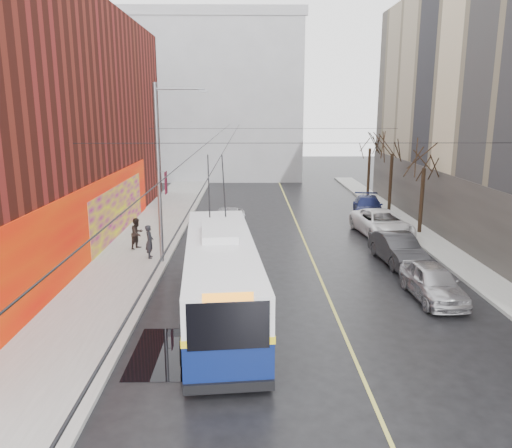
{
  "coord_description": "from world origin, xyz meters",
  "views": [
    {
      "loc": [
        -1.88,
        -14.59,
        7.74
      ],
      "look_at": [
        -1.53,
        6.81,
        2.82
      ],
      "focal_mm": 35.0,
      "sensor_mm": 36.0,
      "label": 1
    }
  ],
  "objects": [
    {
      "name": "puddle",
      "position": [
        -4.41,
        0.36,
        0.0
      ],
      "size": [
        2.48,
        3.63,
        0.01
      ],
      "primitive_type": "cube",
      "color": "black",
      "rests_on": "ground"
    },
    {
      "name": "parked_car_d",
      "position": [
        7.0,
        21.52,
        0.73
      ],
      "size": [
        2.84,
        5.32,
        1.47
      ],
      "primitive_type": "imported",
      "rotation": [
        0.0,
        0.0,
        -0.16
      ],
      "color": "#151C4B",
      "rests_on": "ground"
    },
    {
      "name": "tree_far",
      "position": [
        9.0,
        30.0,
        5.14
      ],
      "size": [
        3.2,
        3.2,
        6.57
      ],
      "color": "black",
      "rests_on": "ground"
    },
    {
      "name": "ground",
      "position": [
        0.0,
        0.0,
        0.0
      ],
      "size": [
        140.0,
        140.0,
        0.0
      ],
      "primitive_type": "plane",
      "color": "black",
      "rests_on": "ground"
    },
    {
      "name": "parked_car_a",
      "position": [
        5.8,
        4.93,
        0.74
      ],
      "size": [
        1.88,
        4.4,
        1.48
      ],
      "primitive_type": "imported",
      "rotation": [
        0.0,
        0.0,
        0.03
      ],
      "color": "#A9A8AD",
      "rests_on": "ground"
    },
    {
      "name": "pedestrian_b",
      "position": [
        -8.06,
        12.4,
        1.02
      ],
      "size": [
        0.98,
        1.06,
        1.74
      ],
      "primitive_type": "imported",
      "rotation": [
        0.0,
        0.0,
        1.08
      ],
      "color": "black",
      "rests_on": "sidewalk_left"
    },
    {
      "name": "sidewalk_left",
      "position": [
        -8.0,
        12.0,
        0.07
      ],
      "size": [
        4.0,
        60.0,
        0.15
      ],
      "primitive_type": "cube",
      "color": "gray",
      "rests_on": "ground"
    },
    {
      "name": "tree_near",
      "position": [
        9.0,
        16.0,
        4.98
      ],
      "size": [
        3.2,
        3.2,
        6.4
      ],
      "color": "black",
      "rests_on": "ground"
    },
    {
      "name": "trolleybus",
      "position": [
        -2.93,
        3.51,
        1.57
      ],
      "size": [
        3.58,
        12.03,
        5.63
      ],
      "rotation": [
        0.0,
        0.0,
        0.09
      ],
      "color": "#0A174C",
      "rests_on": "ground"
    },
    {
      "name": "building_far",
      "position": [
        -6.0,
        44.99,
        9.02
      ],
      "size": [
        20.5,
        12.1,
        18.0
      ],
      "color": "gray",
      "rests_on": "ground"
    },
    {
      "name": "parked_car_c",
      "position": [
        6.47,
        15.62,
        0.8
      ],
      "size": [
        3.26,
        6.01,
        1.6
      ],
      "primitive_type": "imported",
      "rotation": [
        0.0,
        0.0,
        0.11
      ],
      "color": "white",
      "rests_on": "ground"
    },
    {
      "name": "parked_car_b",
      "position": [
        5.8,
        9.93,
        0.76
      ],
      "size": [
        2.04,
        4.76,
        1.53
      ],
      "primitive_type": "imported",
      "rotation": [
        0.0,
        0.0,
        0.09
      ],
      "color": "#262629",
      "rests_on": "ground"
    },
    {
      "name": "pigeons_flying",
      "position": [
        -2.08,
        9.52,
        6.93
      ],
      "size": [
        4.96,
        1.94,
        0.83
      ],
      "color": "slate"
    },
    {
      "name": "streetlight_pole",
      "position": [
        -6.14,
        10.0,
        4.85
      ],
      "size": [
        2.65,
        0.6,
        9.0
      ],
      "color": "slate",
      "rests_on": "ground"
    },
    {
      "name": "catenary_wires",
      "position": [
        -2.54,
        14.77,
        6.25
      ],
      "size": [
        18.0,
        60.0,
        0.22
      ],
      "color": "black"
    },
    {
      "name": "pedestrian_a",
      "position": [
        -7.03,
        10.59,
        1.03
      ],
      "size": [
        0.51,
        0.7,
        1.75
      ],
      "primitive_type": "imported",
      "rotation": [
        0.0,
        0.0,
        1.73
      ],
      "color": "black",
      "rests_on": "sidewalk_left"
    },
    {
      "name": "sidewalk_right",
      "position": [
        9.0,
        12.0,
        0.07
      ],
      "size": [
        2.0,
        60.0,
        0.15
      ],
      "primitive_type": "cube",
      "color": "gray",
      "rests_on": "ground"
    },
    {
      "name": "tree_mid",
      "position": [
        9.0,
        23.0,
        5.25
      ],
      "size": [
        3.2,
        3.2,
        6.68
      ],
      "color": "black",
      "rests_on": "ground"
    },
    {
      "name": "following_car",
      "position": [
        -3.27,
        16.56,
        0.81
      ],
      "size": [
        2.68,
        5.02,
        1.62
      ],
      "primitive_type": "imported",
      "rotation": [
        0.0,
        0.0,
        -0.17
      ],
      "color": "silver",
      "rests_on": "ground"
    },
    {
      "name": "lane_line",
      "position": [
        1.5,
        14.0,
        0.0
      ],
      "size": [
        0.12,
        50.0,
        0.01
      ],
      "primitive_type": "cube",
      "color": "#BFB74C",
      "rests_on": "ground"
    }
  ]
}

